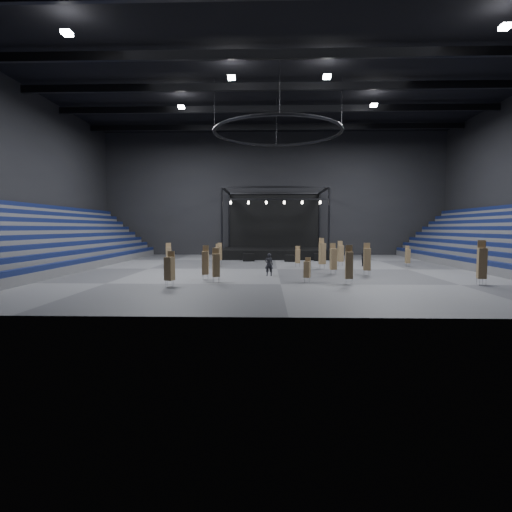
{
  "coord_description": "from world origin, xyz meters",
  "views": [
    {
      "loc": [
        -0.94,
        -38.45,
        3.95
      ],
      "look_at": [
        -2.0,
        -2.0,
        1.4
      ],
      "focal_mm": 28.0,
      "sensor_mm": 36.0,
      "label": 1
    }
  ],
  "objects_px": {
    "flight_case_left": "(249,257)",
    "flight_case_mid": "(290,258)",
    "flight_case_right": "(320,257)",
    "chair_stack_3": "(169,255)",
    "chair_stack_4": "(170,268)",
    "chair_stack_14": "(216,265)",
    "chair_stack_8": "(482,262)",
    "stage": "(274,246)",
    "chair_stack_7": "(367,259)",
    "chair_stack_1": "(307,269)",
    "chair_stack_2": "(220,253)",
    "chair_stack_11": "(349,265)",
    "chair_stack_5": "(217,255)",
    "chair_stack_0": "(298,256)",
    "chair_stack_10": "(333,258)",
    "chair_stack_6": "(322,253)",
    "crew_member": "(365,257)",
    "chair_stack_9": "(341,253)",
    "chair_stack_12": "(408,256)",
    "chair_stack_13": "(205,262)",
    "man_center": "(269,264)"
  },
  "relations": [
    {
      "from": "chair_stack_3",
      "to": "chair_stack_8",
      "type": "height_order",
      "value": "chair_stack_8"
    },
    {
      "from": "flight_case_mid",
      "to": "crew_member",
      "type": "height_order",
      "value": "crew_member"
    },
    {
      "from": "chair_stack_4",
      "to": "chair_stack_14",
      "type": "relative_size",
      "value": 0.96
    },
    {
      "from": "flight_case_right",
      "to": "chair_stack_8",
      "type": "distance_m",
      "value": 21.79
    },
    {
      "from": "chair_stack_3",
      "to": "chair_stack_4",
      "type": "bearing_deg",
      "value": -91.31
    },
    {
      "from": "chair_stack_10",
      "to": "chair_stack_6",
      "type": "bearing_deg",
      "value": 84.37
    },
    {
      "from": "chair_stack_4",
      "to": "chair_stack_2",
      "type": "bearing_deg",
      "value": 105.94
    },
    {
      "from": "flight_case_left",
      "to": "crew_member",
      "type": "relative_size",
      "value": 0.7
    },
    {
      "from": "chair_stack_11",
      "to": "stage",
      "type": "bearing_deg",
      "value": 104.23
    },
    {
      "from": "chair_stack_5",
      "to": "flight_case_right",
      "type": "bearing_deg",
      "value": 48.6
    },
    {
      "from": "chair_stack_11",
      "to": "crew_member",
      "type": "distance_m",
      "value": 14.46
    },
    {
      "from": "stage",
      "to": "chair_stack_5",
      "type": "bearing_deg",
      "value": -114.9
    },
    {
      "from": "chair_stack_4",
      "to": "stage",
      "type": "bearing_deg",
      "value": 95.18
    },
    {
      "from": "stage",
      "to": "flight_case_mid",
      "type": "relative_size",
      "value": 11.64
    },
    {
      "from": "stage",
      "to": "chair_stack_1",
      "type": "height_order",
      "value": "stage"
    },
    {
      "from": "chair_stack_3",
      "to": "chair_stack_11",
      "type": "xyz_separation_m",
      "value": [
        15.5,
        -11.16,
        0.1
      ]
    },
    {
      "from": "flight_case_left",
      "to": "flight_case_mid",
      "type": "distance_m",
      "value": 4.94
    },
    {
      "from": "chair_stack_1",
      "to": "chair_stack_14",
      "type": "distance_m",
      "value": 6.65
    },
    {
      "from": "stage",
      "to": "chair_stack_9",
      "type": "distance_m",
      "value": 14.4
    },
    {
      "from": "chair_stack_2",
      "to": "chair_stack_5",
      "type": "xyz_separation_m",
      "value": [
        0.03,
        -2.67,
        -0.03
      ]
    },
    {
      "from": "chair_stack_2",
      "to": "chair_stack_3",
      "type": "relative_size",
      "value": 0.94
    },
    {
      "from": "chair_stack_8",
      "to": "chair_stack_5",
      "type": "bearing_deg",
      "value": 158.94
    },
    {
      "from": "chair_stack_6",
      "to": "chair_stack_14",
      "type": "height_order",
      "value": "chair_stack_6"
    },
    {
      "from": "chair_stack_1",
      "to": "chair_stack_7",
      "type": "bearing_deg",
      "value": 61.6
    },
    {
      "from": "flight_case_right",
      "to": "flight_case_mid",
      "type": "bearing_deg",
      "value": -163.19
    },
    {
      "from": "chair_stack_11",
      "to": "chair_stack_0",
      "type": "bearing_deg",
      "value": 106.09
    },
    {
      "from": "flight_case_right",
      "to": "chair_stack_0",
      "type": "relative_size",
      "value": 0.63
    },
    {
      "from": "flight_case_mid",
      "to": "stage",
      "type": "bearing_deg",
      "value": 102.35
    },
    {
      "from": "chair_stack_1",
      "to": "chair_stack_4",
      "type": "height_order",
      "value": "chair_stack_4"
    },
    {
      "from": "chair_stack_4",
      "to": "flight_case_mid",
      "type": "bearing_deg",
      "value": 85.76
    },
    {
      "from": "chair_stack_2",
      "to": "flight_case_right",
      "type": "bearing_deg",
      "value": 18.51
    },
    {
      "from": "chair_stack_5",
      "to": "chair_stack_6",
      "type": "xyz_separation_m",
      "value": [
        10.6,
        -2.42,
        0.33
      ]
    },
    {
      "from": "chair_stack_9",
      "to": "chair_stack_11",
      "type": "height_order",
      "value": "chair_stack_11"
    },
    {
      "from": "stage",
      "to": "chair_stack_7",
      "type": "xyz_separation_m",
      "value": [
        7.34,
        -21.39,
        -0.04
      ]
    },
    {
      "from": "chair_stack_3",
      "to": "chair_stack_12",
      "type": "height_order",
      "value": "chair_stack_3"
    },
    {
      "from": "flight_case_mid",
      "to": "man_center",
      "type": "xyz_separation_m",
      "value": [
        -2.53,
        -13.89,
        0.54
      ]
    },
    {
      "from": "chair_stack_9",
      "to": "chair_stack_12",
      "type": "bearing_deg",
      "value": -11.21
    },
    {
      "from": "chair_stack_1",
      "to": "chair_stack_11",
      "type": "bearing_deg",
      "value": 2.18
    },
    {
      "from": "chair_stack_13",
      "to": "chair_stack_3",
      "type": "bearing_deg",
      "value": 118.91
    },
    {
      "from": "chair_stack_3",
      "to": "chair_stack_5",
      "type": "xyz_separation_m",
      "value": [
        4.52,
        2.2,
        -0.11
      ]
    },
    {
      "from": "flight_case_mid",
      "to": "chair_stack_3",
      "type": "distance_m",
      "value": 14.71
    },
    {
      "from": "flight_case_left",
      "to": "flight_case_mid",
      "type": "bearing_deg",
      "value": -6.32
    },
    {
      "from": "flight_case_mid",
      "to": "chair_stack_11",
      "type": "relative_size",
      "value": 0.43
    },
    {
      "from": "flight_case_right",
      "to": "chair_stack_3",
      "type": "distance_m",
      "value": 18.36
    },
    {
      "from": "flight_case_right",
      "to": "chair_stack_0",
      "type": "height_order",
      "value": "chair_stack_0"
    },
    {
      "from": "flight_case_right",
      "to": "chair_stack_9",
      "type": "xyz_separation_m",
      "value": [
        1.41,
        -6.0,
        0.91
      ]
    },
    {
      "from": "chair_stack_0",
      "to": "chair_stack_8",
      "type": "height_order",
      "value": "chair_stack_8"
    },
    {
      "from": "flight_case_mid",
      "to": "chair_stack_9",
      "type": "height_order",
      "value": "chair_stack_9"
    },
    {
      "from": "chair_stack_8",
      "to": "chair_stack_10",
      "type": "bearing_deg",
      "value": 158.88
    },
    {
      "from": "chair_stack_1",
      "to": "chair_stack_3",
      "type": "relative_size",
      "value": 0.73
    }
  ]
}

